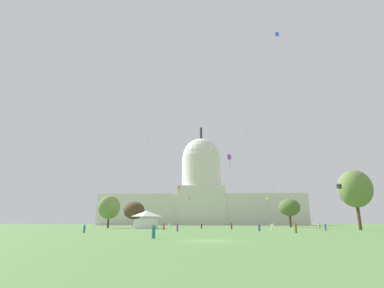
% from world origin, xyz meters
% --- Properties ---
extents(ground_plane, '(800.00, 800.00, 0.00)m').
position_xyz_m(ground_plane, '(0.00, 0.00, 0.00)').
color(ground_plane, '#567F42').
extents(capitol_building, '(137.65, 27.29, 69.08)m').
position_xyz_m(capitol_building, '(-3.22, 180.85, 19.46)').
color(capitol_building, silver).
rests_on(capitol_building, ground_plane).
extents(event_tent, '(6.58, 7.23, 4.97)m').
position_xyz_m(event_tent, '(-17.44, 57.93, 2.46)').
color(event_tent, white).
rests_on(event_tent, ground_plane).
extents(tree_east_mid, '(11.24, 10.99, 13.85)m').
position_xyz_m(tree_east_mid, '(34.98, 43.32, 9.42)').
color(tree_east_mid, '#4C3823').
rests_on(tree_east_mid, ground_plane).
extents(tree_west_near, '(9.00, 9.31, 9.86)m').
position_xyz_m(tree_west_near, '(-30.44, 64.44, 6.28)').
color(tree_west_near, '#42301E').
rests_on(tree_west_near, ground_plane).
extents(tree_west_mid, '(12.72, 12.87, 10.20)m').
position_xyz_m(tree_west_mid, '(-30.47, 97.88, 6.60)').
color(tree_west_mid, '#4C3823').
rests_on(tree_west_mid, ground_plane).
extents(tree_east_far, '(10.80, 10.92, 10.47)m').
position_xyz_m(tree_east_far, '(31.09, 87.44, 7.20)').
color(tree_east_far, '#42301E').
rests_on(tree_east_far, ground_plane).
extents(person_teal_mid_right, '(0.44, 0.44, 1.48)m').
position_xyz_m(person_teal_mid_right, '(-20.89, 21.90, 0.69)').
color(person_teal_mid_right, '#1E757A').
rests_on(person_teal_mid_right, ground_plane).
extents(person_red_near_tree_east, '(0.49, 0.49, 1.56)m').
position_xyz_m(person_red_near_tree_east, '(-10.39, 43.80, 0.71)').
color(person_red_near_tree_east, red).
rests_on(person_red_near_tree_east, ground_plane).
extents(person_olive_lawn_far_right, '(0.45, 0.45, 1.73)m').
position_xyz_m(person_olive_lawn_far_right, '(14.60, 23.12, 0.79)').
color(person_olive_lawn_far_right, olive).
rests_on(person_olive_lawn_far_right, ground_plane).
extents(person_white_mid_left, '(0.56, 0.56, 1.54)m').
position_xyz_m(person_white_mid_left, '(-10.36, 54.05, 0.69)').
color(person_white_mid_left, silver).
rests_on(person_white_mid_left, ground_plane).
extents(person_white_front_right, '(0.38, 0.38, 1.53)m').
position_xyz_m(person_white_front_right, '(17.17, 52.10, 0.71)').
color(person_white_front_right, silver).
rests_on(person_white_front_right, ground_plane).
extents(person_tan_back_center, '(0.50, 0.50, 1.57)m').
position_xyz_m(person_tan_back_center, '(26.85, 46.39, 0.72)').
color(person_tan_back_center, tan).
rests_on(person_tan_back_center, ground_plane).
extents(person_denim_back_left, '(0.55, 0.55, 1.54)m').
position_xyz_m(person_denim_back_left, '(25.36, 38.64, 0.70)').
color(person_denim_back_left, '#3D5684').
rests_on(person_denim_back_left, ground_plane).
extents(person_purple_edge_east, '(0.49, 0.49, 1.59)m').
position_xyz_m(person_purple_edge_east, '(-6.02, 31.25, 0.73)').
color(person_purple_edge_east, '#703D93').
rests_on(person_purple_edge_east, ground_plane).
extents(person_teal_near_tree_west, '(0.55, 0.55, 1.47)m').
position_xyz_m(person_teal_near_tree_west, '(-6.14, 4.14, 0.66)').
color(person_teal_near_tree_west, '#1E757A').
rests_on(person_teal_near_tree_west, ground_plane).
extents(person_white_deep_crowd, '(0.50, 0.50, 1.65)m').
position_xyz_m(person_white_deep_crowd, '(-18.84, 50.48, 0.76)').
color(person_white_deep_crowd, silver).
rests_on(person_white_deep_crowd, ground_plane).
extents(person_denim_back_right, '(0.55, 0.55, 1.55)m').
position_xyz_m(person_denim_back_right, '(10.46, 34.34, 0.70)').
color(person_denim_back_right, '#3D5684').
rests_on(person_denim_back_right, ground_plane).
extents(person_maroon_near_tent, '(0.55, 0.55, 1.76)m').
position_xyz_m(person_maroon_near_tent, '(6.36, 52.79, 0.80)').
color(person_maroon_near_tent, maroon).
rests_on(person_maroon_near_tent, ground_plane).
extents(person_white_edge_west, '(0.60, 0.60, 1.54)m').
position_xyz_m(person_white_edge_west, '(15.79, 47.50, 0.70)').
color(person_white_edge_west, silver).
rests_on(person_white_edge_west, ground_plane).
extents(person_black_front_center, '(0.42, 0.42, 1.49)m').
position_xyz_m(person_black_front_center, '(-1.64, 58.01, 0.68)').
color(person_black_front_center, black).
rests_on(person_black_front_center, ground_plane).
extents(kite_gold_mid, '(0.72, 0.74, 3.59)m').
position_xyz_m(kite_gold_mid, '(3.01, 93.89, 30.54)').
color(kite_gold_mid, gold).
extents(kite_pink_low, '(0.72, 1.25, 0.25)m').
position_xyz_m(kite_pink_low, '(18.29, 72.06, 17.40)').
color(kite_pink_low, pink).
extents(kite_magenta_low, '(1.80, 1.62, 4.01)m').
position_xyz_m(kite_magenta_low, '(-9.93, 147.76, 14.79)').
color(kite_magenta_low, '#D1339E').
extents(kite_red_high, '(1.32, 1.48, 1.96)m').
position_xyz_m(kite_red_high, '(20.18, 119.04, 47.11)').
color(kite_red_high, red).
extents(kite_black_low, '(1.06, 1.05, 3.39)m').
position_xyz_m(kite_black_low, '(26.22, 31.53, 8.64)').
color(kite_black_low, black).
extents(kite_green_low, '(0.94, 1.15, 2.95)m').
position_xyz_m(kite_green_low, '(-8.08, 118.61, 10.60)').
color(kite_green_low, green).
extents(kite_lime_mid, '(1.54, 1.51, 2.32)m').
position_xyz_m(kite_lime_mid, '(-24.57, 91.92, 34.12)').
color(kite_lime_mid, '#8CD133').
extents(kite_cyan_mid, '(1.74, 1.72, 2.57)m').
position_xyz_m(kite_cyan_mid, '(33.84, 125.66, 19.74)').
color(kite_cyan_mid, '#33BCDB').
extents(kite_yellow_low, '(1.02, 1.04, 4.22)m').
position_xyz_m(kite_yellow_low, '(21.83, 80.45, 9.87)').
color(kite_yellow_low, yellow).
extents(kite_orange_low, '(1.03, 1.07, 2.68)m').
position_xyz_m(kite_orange_low, '(-10.99, 90.12, 15.28)').
color(kite_orange_low, orange).
extents(kite_blue_high, '(1.11, 1.10, 2.22)m').
position_xyz_m(kite_blue_high, '(19.44, 42.38, 51.07)').
color(kite_blue_high, blue).
extents(kite_violet_low, '(0.80, 0.69, 3.03)m').
position_xyz_m(kite_violet_low, '(4.61, 31.42, 14.59)').
color(kite_violet_low, purple).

